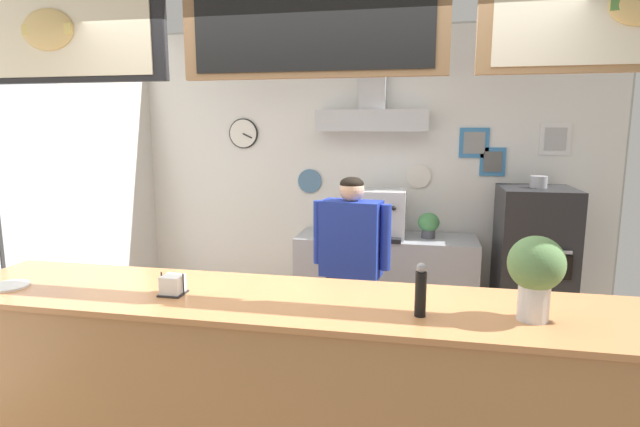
{
  "coord_description": "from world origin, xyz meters",
  "views": [
    {
      "loc": [
        0.56,
        -2.81,
        1.95
      ],
      "look_at": [
        -0.14,
        0.64,
        1.34
      ],
      "focal_mm": 28.45,
      "sensor_mm": 36.0,
      "label": 1
    }
  ],
  "objects_px": {
    "potted_thyme": "(429,224)",
    "condiment_plate": "(8,286)",
    "pizza_oven": "(532,269)",
    "pepper_grinder": "(421,290)",
    "napkin_holder": "(173,286)",
    "basil_vase": "(536,272)",
    "shop_worker": "(351,274)",
    "potted_rosemary": "(327,221)",
    "espresso_machine": "(379,214)"
  },
  "relations": [
    {
      "from": "shop_worker",
      "to": "condiment_plate",
      "type": "distance_m",
      "value": 2.21
    },
    {
      "from": "pizza_oven",
      "to": "pepper_grinder",
      "type": "height_order",
      "value": "pizza_oven"
    },
    {
      "from": "pizza_oven",
      "to": "espresso_machine",
      "type": "relative_size",
      "value": 3.15
    },
    {
      "from": "basil_vase",
      "to": "pepper_grinder",
      "type": "xyz_separation_m",
      "value": [
        -0.5,
        -0.06,
        -0.1
      ]
    },
    {
      "from": "potted_rosemary",
      "to": "basil_vase",
      "type": "distance_m",
      "value": 2.79
    },
    {
      "from": "potted_rosemary",
      "to": "shop_worker",
      "type": "bearing_deg",
      "value": -70.24
    },
    {
      "from": "shop_worker",
      "to": "potted_rosemary",
      "type": "xyz_separation_m",
      "value": [
        -0.38,
        1.06,
        0.2
      ]
    },
    {
      "from": "pizza_oven",
      "to": "pepper_grinder",
      "type": "bearing_deg",
      "value": -112.58
    },
    {
      "from": "espresso_machine",
      "to": "napkin_holder",
      "type": "relative_size",
      "value": 3.77
    },
    {
      "from": "basil_vase",
      "to": "pepper_grinder",
      "type": "distance_m",
      "value": 0.51
    },
    {
      "from": "pizza_oven",
      "to": "pepper_grinder",
      "type": "relative_size",
      "value": 6.08
    },
    {
      "from": "basil_vase",
      "to": "pepper_grinder",
      "type": "height_order",
      "value": "basil_vase"
    },
    {
      "from": "shop_worker",
      "to": "napkin_holder",
      "type": "distance_m",
      "value": 1.57
    },
    {
      "from": "espresso_machine",
      "to": "potted_rosemary",
      "type": "bearing_deg",
      "value": 172.95
    },
    {
      "from": "potted_thyme",
      "to": "condiment_plate",
      "type": "bearing_deg",
      "value": -132.62
    },
    {
      "from": "shop_worker",
      "to": "basil_vase",
      "type": "relative_size",
      "value": 4.12
    },
    {
      "from": "basil_vase",
      "to": "napkin_holder",
      "type": "relative_size",
      "value": 2.98
    },
    {
      "from": "pepper_grinder",
      "to": "pizza_oven",
      "type": "bearing_deg",
      "value": 67.42
    },
    {
      "from": "shop_worker",
      "to": "basil_vase",
      "type": "bearing_deg",
      "value": 136.27
    },
    {
      "from": "pizza_oven",
      "to": "potted_rosemary",
      "type": "distance_m",
      "value": 1.89
    },
    {
      "from": "shop_worker",
      "to": "basil_vase",
      "type": "distance_m",
      "value": 1.75
    },
    {
      "from": "potted_thyme",
      "to": "potted_rosemary",
      "type": "height_order",
      "value": "potted_thyme"
    },
    {
      "from": "pepper_grinder",
      "to": "condiment_plate",
      "type": "xyz_separation_m",
      "value": [
        -2.19,
        -0.01,
        -0.12
      ]
    },
    {
      "from": "espresso_machine",
      "to": "pepper_grinder",
      "type": "distance_m",
      "value": 2.44
    },
    {
      "from": "napkin_holder",
      "to": "potted_rosemary",
      "type": "bearing_deg",
      "value": 81.44
    },
    {
      "from": "espresso_machine",
      "to": "potted_rosemary",
      "type": "xyz_separation_m",
      "value": [
        -0.5,
        0.06,
        -0.1
      ]
    },
    {
      "from": "shop_worker",
      "to": "napkin_holder",
      "type": "relative_size",
      "value": 12.27
    },
    {
      "from": "potted_thyme",
      "to": "condiment_plate",
      "type": "distance_m",
      "value": 3.33
    },
    {
      "from": "pizza_oven",
      "to": "potted_thyme",
      "type": "distance_m",
      "value": 0.97
    },
    {
      "from": "basil_vase",
      "to": "pizza_oven",
      "type": "bearing_deg",
      "value": 78.39
    },
    {
      "from": "basil_vase",
      "to": "napkin_holder",
      "type": "bearing_deg",
      "value": -179.96
    },
    {
      "from": "basil_vase",
      "to": "condiment_plate",
      "type": "height_order",
      "value": "basil_vase"
    },
    {
      "from": "condiment_plate",
      "to": "napkin_holder",
      "type": "distance_m",
      "value": 0.94
    },
    {
      "from": "pizza_oven",
      "to": "potted_thyme",
      "type": "bearing_deg",
      "value": 171.9
    },
    {
      "from": "espresso_machine",
      "to": "basil_vase",
      "type": "height_order",
      "value": "basil_vase"
    },
    {
      "from": "potted_thyme",
      "to": "napkin_holder",
      "type": "height_order",
      "value": "napkin_holder"
    },
    {
      "from": "potted_thyme",
      "to": "condiment_plate",
      "type": "relative_size",
      "value": 1.11
    },
    {
      "from": "pepper_grinder",
      "to": "condiment_plate",
      "type": "distance_m",
      "value": 2.2
    },
    {
      "from": "pizza_oven",
      "to": "napkin_holder",
      "type": "height_order",
      "value": "pizza_oven"
    },
    {
      "from": "pepper_grinder",
      "to": "napkin_holder",
      "type": "xyz_separation_m",
      "value": [
        -1.26,
        0.06,
        -0.08
      ]
    },
    {
      "from": "espresso_machine",
      "to": "condiment_plate",
      "type": "relative_size",
      "value": 2.29
    },
    {
      "from": "condiment_plate",
      "to": "basil_vase",
      "type": "bearing_deg",
      "value": 1.44
    },
    {
      "from": "pizza_oven",
      "to": "basil_vase",
      "type": "bearing_deg",
      "value": -101.61
    },
    {
      "from": "pizza_oven",
      "to": "espresso_machine",
      "type": "distance_m",
      "value": 1.42
    },
    {
      "from": "potted_rosemary",
      "to": "napkin_holder",
      "type": "height_order",
      "value": "napkin_holder"
    },
    {
      "from": "shop_worker",
      "to": "potted_thyme",
      "type": "distance_m",
      "value": 1.2
    },
    {
      "from": "pizza_oven",
      "to": "shop_worker",
      "type": "bearing_deg",
      "value": -148.59
    },
    {
      "from": "potted_thyme",
      "to": "napkin_holder",
      "type": "distance_m",
      "value": 2.72
    },
    {
      "from": "condiment_plate",
      "to": "potted_rosemary",
      "type": "bearing_deg",
      "value": 62.33
    },
    {
      "from": "pizza_oven",
      "to": "potted_rosemary",
      "type": "bearing_deg",
      "value": 175.24
    }
  ]
}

